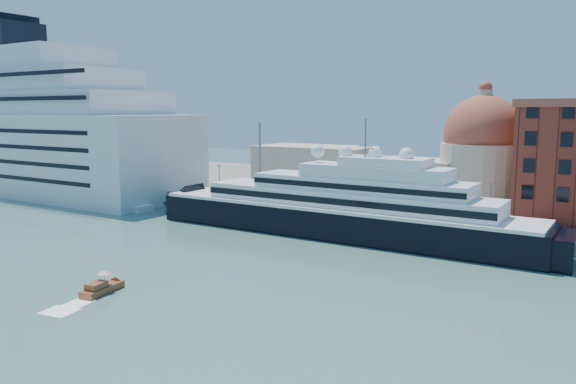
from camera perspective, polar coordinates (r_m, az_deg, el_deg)
The scene contains 9 objects.
ground at distance 88.82m, azimuth -4.51°, elevation -6.84°, with size 400.00×400.00×0.00m, color #3B665E.
quay at distance 116.83m, azimuth 5.51°, elevation -2.54°, with size 180.00×10.00×2.50m, color gray.
land at distance 154.11m, azimuth 12.40°, elevation -0.15°, with size 260.00×72.00×2.00m, color slate.
quay_fence at distance 112.56m, azimuth 4.49°, elevation -1.99°, with size 180.00×0.10×1.20m, color slate.
superyacht at distance 105.84m, azimuth 3.73°, elevation -1.94°, with size 84.75×11.75×25.33m.
service_barge at distance 137.27m, azimuth -15.50°, elevation -1.36°, with size 13.46×7.36×2.88m.
water_taxi at distance 76.45m, azimuth -18.43°, elevation -9.22°, with size 3.09×6.51×2.97m.
church at distance 134.64m, azimuth 12.58°, elevation 2.89°, with size 66.00×18.00×25.50m.
lamp_posts at distance 120.25m, azimuth -0.20°, elevation 1.95°, with size 120.80×2.40×18.00m.
Camera 1 is at (51.50, -68.55, 23.19)m, focal length 35.00 mm.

